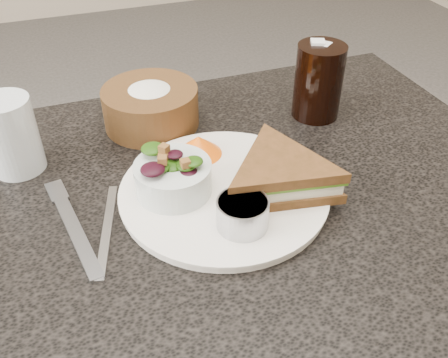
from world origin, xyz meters
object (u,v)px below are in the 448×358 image
at_px(salad_bowl, 173,173).
at_px(bread_basket, 150,101).
at_px(dinner_plate, 224,192).
at_px(cola_glass, 319,78).
at_px(dressing_ramekin, 243,214).
at_px(water_glass, 11,135).
at_px(dining_table, 210,354).
at_px(sandwich, 280,175).

height_order(salad_bowl, bread_basket, bread_basket).
distance_m(dinner_plate, cola_glass, 0.28).
height_order(dressing_ramekin, water_glass, water_glass).
bearing_deg(dinner_plate, bread_basket, 102.60).
bearing_deg(dressing_ramekin, water_glass, 136.97).
bearing_deg(dining_table, water_glass, 144.61).
distance_m(dining_table, dinner_plate, 0.38).
distance_m(dressing_ramekin, cola_glass, 0.33).
xyz_separation_m(dinner_plate, dressing_ramekin, (-0.00, -0.08, 0.03)).
bearing_deg(cola_glass, sandwich, -130.24).
relative_size(salad_bowl, water_glass, 0.92).
distance_m(dinner_plate, salad_bowl, 0.08).
height_order(sandwich, bread_basket, bread_basket).
bearing_deg(water_glass, dinner_plate, -32.24).
height_order(salad_bowl, water_glass, water_glass).
bearing_deg(dressing_ramekin, cola_glass, 45.55).
bearing_deg(salad_bowl, cola_glass, 25.05).
bearing_deg(cola_glass, bread_basket, 166.68).
distance_m(sandwich, water_glass, 0.39).
bearing_deg(sandwich, water_glass, 159.87).
height_order(cola_glass, water_glass, cola_glass).
bearing_deg(cola_glass, dining_table, -148.07).
relative_size(dinner_plate, salad_bowl, 2.73).
height_order(dinner_plate, bread_basket, bread_basket).
relative_size(dressing_ramekin, water_glass, 0.58).
xyz_separation_m(bread_basket, cola_glass, (0.28, -0.07, 0.02)).
distance_m(sandwich, cola_glass, 0.24).
relative_size(dining_table, salad_bowl, 9.40).
xyz_separation_m(dinner_plate, sandwich, (0.07, -0.03, 0.03)).
xyz_separation_m(dinner_plate, cola_glass, (0.23, 0.16, 0.06)).
bearing_deg(salad_bowl, dining_table, -28.89).
bearing_deg(dinner_plate, dressing_ramekin, -92.49).
distance_m(sandwich, bread_basket, 0.28).
height_order(sandwich, cola_glass, cola_glass).
height_order(dinner_plate, water_glass, water_glass).
xyz_separation_m(dining_table, cola_glass, (0.26, 0.16, 0.44)).
distance_m(dining_table, cola_glass, 0.54).
bearing_deg(bread_basket, sandwich, -64.00).
bearing_deg(sandwich, bread_basket, 125.77).
bearing_deg(dinner_plate, salad_bowl, 163.37).
xyz_separation_m(dining_table, sandwich, (0.10, -0.02, 0.41)).
relative_size(salad_bowl, cola_glass, 0.76).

